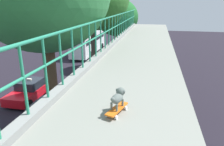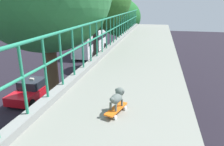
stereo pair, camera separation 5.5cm
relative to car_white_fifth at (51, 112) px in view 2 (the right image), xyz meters
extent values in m
cylinder|color=#268665|center=(4.50, -8.22, 5.51)|extent=(0.04, 0.04, 1.04)
cylinder|color=#268665|center=(4.50, -7.61, 5.51)|extent=(0.04, 0.04, 1.04)
cylinder|color=#268665|center=(4.50, -7.01, 5.51)|extent=(0.04, 0.04, 1.04)
cylinder|color=#268665|center=(4.50, -6.40, 5.51)|extent=(0.04, 0.04, 1.04)
cylinder|color=#268665|center=(4.50, -5.79, 5.51)|extent=(0.04, 0.04, 1.04)
cylinder|color=#268665|center=(4.50, -5.19, 5.51)|extent=(0.04, 0.04, 1.04)
cylinder|color=#268665|center=(4.50, -4.58, 5.51)|extent=(0.04, 0.04, 1.04)
cylinder|color=#268665|center=(4.50, -3.98, 5.51)|extent=(0.04, 0.04, 1.04)
cylinder|color=#268665|center=(4.50, -3.37, 5.51)|extent=(0.04, 0.04, 1.04)
cylinder|color=#268665|center=(4.50, -2.76, 5.51)|extent=(0.04, 0.04, 1.04)
cylinder|color=#268665|center=(4.50, -2.16, 5.51)|extent=(0.04, 0.04, 1.04)
cylinder|color=#268665|center=(4.50, -1.55, 5.51)|extent=(0.04, 0.04, 1.04)
cylinder|color=#268665|center=(4.50, -0.95, 5.51)|extent=(0.04, 0.04, 1.04)
cylinder|color=#268665|center=(4.50, -0.34, 5.51)|extent=(0.04, 0.04, 1.04)
cylinder|color=#268665|center=(4.50, 0.27, 5.51)|extent=(0.04, 0.04, 1.04)
cylinder|color=#268665|center=(4.50, 0.87, 5.51)|extent=(0.04, 0.04, 1.04)
cylinder|color=#268665|center=(4.50, 1.48, 5.51)|extent=(0.04, 0.04, 1.04)
cylinder|color=#268665|center=(4.50, 2.09, 5.51)|extent=(0.04, 0.04, 1.04)
cylinder|color=#268665|center=(4.50, 2.69, 5.51)|extent=(0.04, 0.04, 1.04)
cylinder|color=#268665|center=(4.50, 3.30, 5.51)|extent=(0.04, 0.04, 1.04)
cylinder|color=#268665|center=(4.50, 3.90, 5.51)|extent=(0.04, 0.04, 1.04)
cylinder|color=#268665|center=(4.50, 4.51, 5.51)|extent=(0.04, 0.04, 1.04)
cylinder|color=#268665|center=(4.50, 5.12, 5.51)|extent=(0.04, 0.04, 1.04)
cylinder|color=#268665|center=(4.50, 5.72, 5.51)|extent=(0.04, 0.04, 1.04)
cube|color=white|center=(0.00, 0.09, -0.17)|extent=(1.67, 4.14, 0.71)
cube|color=#1E232B|center=(0.00, -0.26, 0.50)|extent=(1.51, 1.96, 0.63)
cylinder|color=black|center=(0.79, 1.35, -0.40)|extent=(0.22, 0.61, 0.61)
cylinder|color=black|center=(-0.79, 1.35, -0.40)|extent=(0.22, 0.61, 0.61)
cylinder|color=black|center=(0.79, -1.17, -0.40)|extent=(0.22, 0.61, 0.61)
cylinder|color=black|center=(-0.79, -1.17, -0.40)|extent=(0.22, 0.61, 0.61)
cube|color=red|center=(-3.27, 2.90, -0.17)|extent=(1.84, 4.18, 0.65)
cube|color=#1E232B|center=(-3.27, 3.17, 0.47)|extent=(1.63, 1.78, 0.62)
cube|color=silver|center=(-3.27, 3.17, 0.85)|extent=(0.36, 0.16, 0.12)
cylinder|color=black|center=(-2.39, 1.50, -0.38)|extent=(0.22, 0.65, 0.65)
cylinder|color=black|center=(-4.14, 1.50, -0.38)|extent=(0.22, 0.65, 0.65)
cylinder|color=black|center=(-2.39, 4.30, -0.38)|extent=(0.22, 0.65, 0.65)
cylinder|color=black|center=(-4.14, 4.30, -0.38)|extent=(0.22, 0.65, 0.65)
cube|color=slate|center=(0.12, 6.00, -0.13)|extent=(1.65, 3.80, 0.75)
cube|color=#1E232B|center=(0.12, 5.90, 0.54)|extent=(1.39, 1.97, 0.60)
cylinder|color=black|center=(0.91, 7.13, -0.39)|extent=(0.21, 0.62, 0.62)
cylinder|color=black|center=(-0.66, 7.13, -0.39)|extent=(0.21, 0.62, 0.62)
cylinder|color=black|center=(0.91, 4.87, -0.39)|extent=(0.21, 0.62, 0.62)
cylinder|color=black|center=(-0.66, 4.87, -0.39)|extent=(0.21, 0.62, 0.62)
cube|color=white|center=(-3.50, 19.04, 1.07)|extent=(2.33, 10.02, 3.00)
cube|color=black|center=(-3.50, 19.04, 1.60)|extent=(2.35, 9.22, 0.70)
cylinder|color=black|center=(-2.38, 22.54, -0.22)|extent=(0.28, 0.96, 0.96)
cylinder|color=black|center=(-4.61, 22.54, -0.22)|extent=(0.28, 0.96, 0.96)
cylinder|color=black|center=(-2.38, 16.28, -0.22)|extent=(0.28, 0.96, 0.96)
cylinder|color=black|center=(-4.61, 16.28, -0.22)|extent=(0.28, 0.96, 0.96)
cylinder|color=brown|center=(2.30, -3.49, 2.47)|extent=(0.48, 0.48, 6.35)
cylinder|color=#473A32|center=(2.41, 2.12, 2.48)|extent=(0.36, 0.36, 6.37)
cylinder|color=brown|center=(2.05, 12.13, 1.56)|extent=(0.59, 0.59, 4.54)
ellipsoid|color=#1E5F27|center=(2.05, 12.13, 5.07)|extent=(4.51, 4.51, 3.96)
cube|color=orange|center=(5.74, -7.70, 4.95)|extent=(0.29, 0.55, 0.02)
cylinder|color=white|center=(5.86, -7.56, 4.90)|extent=(0.04, 0.07, 0.07)
cylinder|color=white|center=(5.71, -7.52, 4.90)|extent=(0.04, 0.07, 0.07)
cylinder|color=white|center=(5.77, -7.89, 4.90)|extent=(0.04, 0.07, 0.07)
cylinder|color=white|center=(5.61, -7.84, 4.90)|extent=(0.04, 0.07, 0.07)
cylinder|color=#5B6560|center=(5.81, -7.60, 5.02)|extent=(0.04, 0.04, 0.12)
cylinder|color=#5B6560|center=(5.72, -7.58, 5.02)|extent=(0.04, 0.04, 0.12)
cylinder|color=#5B6560|center=(5.75, -7.80, 5.02)|extent=(0.04, 0.04, 0.12)
cylinder|color=#5B6560|center=(5.66, -7.77, 5.02)|extent=(0.04, 0.04, 0.12)
ellipsoid|color=#5B6560|center=(5.74, -7.69, 5.12)|extent=(0.23, 0.31, 0.14)
sphere|color=#5B6560|center=(5.77, -7.58, 5.19)|extent=(0.14, 0.14, 0.14)
ellipsoid|color=#536757|center=(5.79, -7.51, 5.18)|extent=(0.07, 0.08, 0.04)
sphere|color=#5B6560|center=(5.82, -7.59, 5.21)|extent=(0.06, 0.06, 0.06)
sphere|color=#5B6560|center=(5.72, -7.56, 5.21)|extent=(0.06, 0.06, 0.06)
sphere|color=#5B6560|center=(5.69, -7.83, 5.16)|extent=(0.07, 0.07, 0.07)
camera|label=1|loc=(6.28, -10.67, 6.56)|focal=33.77mm
camera|label=2|loc=(6.33, -10.66, 6.56)|focal=33.77mm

